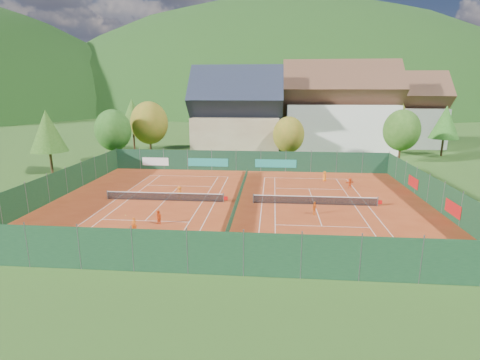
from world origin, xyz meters
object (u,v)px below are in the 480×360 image
object	(u,v)px
hotel_block_b	(400,115)
player_left_far	(180,193)
player_left_mid	(158,218)
player_right_near	(314,208)
player_right_far_b	(350,183)
chalet	(237,119)
hotel_block_a	(339,113)
ball_hopper	(384,251)
player_left_near	(134,225)
player_right_far_a	(325,176)

from	to	relation	value
hotel_block_b	player_left_far	world-z (taller)	hotel_block_b
player_left_mid	player_right_near	size ratio (longest dim) A/B	1.02
player_right_near	player_right_far_b	xyz separation A→B (m)	(5.36, 10.44, -0.01)
chalet	hotel_block_a	world-z (taller)	hotel_block_a
hotel_block_b	player_right_near	world-z (taller)	hotel_block_b
hotel_block_b	player_right_near	bearing A→B (deg)	-115.34
hotel_block_a	hotel_block_b	distance (m)	16.14
hotel_block_a	player_right_far_b	bearing A→B (deg)	-95.98
ball_hopper	player_left_near	distance (m)	19.88
hotel_block_b	player_right_far_b	size ratio (longest dim) A/B	13.49
ball_hopper	player_right_near	distance (m)	10.03
hotel_block_b	player_left_near	world-z (taller)	hotel_block_b
hotel_block_a	ball_hopper	bearing A→B (deg)	-95.22
player_right_near	hotel_block_a	bearing A→B (deg)	16.24
player_left_near	player_right_far_b	bearing A→B (deg)	15.37
player_left_near	player_right_near	distance (m)	16.68
player_right_far_b	player_right_far_a	bearing A→B (deg)	-71.40
ball_hopper	player_right_far_b	distance (m)	19.72
player_right_near	player_right_far_a	xyz separation A→B (m)	(2.74, 13.78, 0.01)
player_left_mid	player_left_far	world-z (taller)	player_left_far
player_left_far	player_right_far_a	world-z (taller)	player_left_far
chalet	player_left_far	xyz separation A→B (m)	(-3.54, -29.22, -5.89)
chalet	player_left_near	bearing A→B (deg)	-97.31
player_left_mid	player_right_far_a	xyz separation A→B (m)	(16.80, 17.85, 0.00)
hotel_block_a	chalet	bearing A→B (deg)	-162.47
hotel_block_a	player_left_near	world-z (taller)	hotel_block_a
player_right_near	player_right_far_b	distance (m)	11.74
ball_hopper	player_left_near	xyz separation A→B (m)	(-19.58, 3.42, 0.06)
player_left_near	player_right_far_a	bearing A→B (deg)	24.46
player_left_mid	player_left_far	distance (m)	8.09
hotel_block_a	player_left_mid	world-z (taller)	hotel_block_a
chalet	hotel_block_b	bearing A→B (deg)	22.99
player_left_far	player_right_near	xyz separation A→B (m)	(14.17, -4.02, -0.08)
player_left_far	player_right_far_b	distance (m)	20.55
hotel_block_b	player_left_far	distance (m)	56.90
hotel_block_a	ball_hopper	world-z (taller)	hotel_block_a
hotel_block_b	player_left_far	size ratio (longest dim) A/B	11.77
ball_hopper	player_left_far	bearing A→B (deg)	143.82
ball_hopper	player_left_far	xyz separation A→B (m)	(-18.12, 13.25, 0.18)
hotel_block_a	player_left_mid	distance (m)	49.23
player_left_near	player_right_far_b	xyz separation A→B (m)	(20.99, 16.25, 0.02)
player_left_mid	player_right_near	distance (m)	14.63
player_left_far	player_right_near	world-z (taller)	player_left_far
chalet	hotel_block_a	distance (m)	19.94
player_left_far	player_right_far_b	xyz separation A→B (m)	(19.53, 6.42, -0.09)
hotel_block_a	hotel_block_b	xyz separation A→B (m)	(14.00, 8.00, -0.76)
player_left_mid	player_right_near	world-z (taller)	player_left_mid
player_left_near	hotel_block_a	bearing A→B (deg)	39.57
hotel_block_a	hotel_block_b	world-z (taller)	hotel_block_a
chalet	player_right_far_a	bearing A→B (deg)	-55.51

